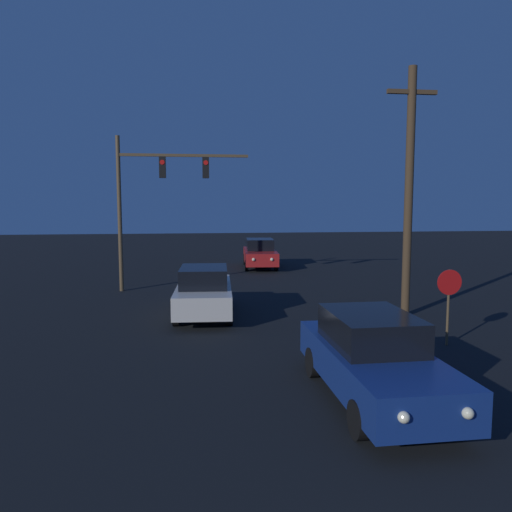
# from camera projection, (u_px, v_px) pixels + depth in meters

# --- Properties ---
(car_near) EXTENTS (1.90, 4.87, 1.67)m
(car_near) POSITION_uv_depth(u_px,v_px,m) (373.00, 358.00, 9.63)
(car_near) COLOR navy
(car_near) RESTS_ON ground_plane
(car_mid) EXTENTS (2.07, 4.92, 1.67)m
(car_mid) POSITION_uv_depth(u_px,v_px,m) (204.00, 291.00, 16.87)
(car_mid) COLOR beige
(car_mid) RESTS_ON ground_plane
(car_far) EXTENTS (2.16, 4.94, 1.67)m
(car_far) POSITION_uv_depth(u_px,v_px,m) (260.00, 253.00, 29.28)
(car_far) COLOR #B21E1E
(car_far) RESTS_ON ground_plane
(traffic_signal_mast) EXTENTS (5.61, 0.30, 6.61)m
(traffic_signal_mast) POSITION_uv_depth(u_px,v_px,m) (153.00, 188.00, 21.31)
(traffic_signal_mast) COLOR brown
(traffic_signal_mast) RESTS_ON ground_plane
(stop_sign) EXTENTS (0.68, 0.07, 2.05)m
(stop_sign) POSITION_uv_depth(u_px,v_px,m) (449.00, 293.00, 13.26)
(stop_sign) COLOR brown
(stop_sign) RESTS_ON ground_plane
(utility_pole) EXTENTS (1.68, 0.28, 8.20)m
(utility_pole) POSITION_uv_depth(u_px,v_px,m) (409.00, 189.00, 16.49)
(utility_pole) COLOR #4C3823
(utility_pole) RESTS_ON ground_plane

